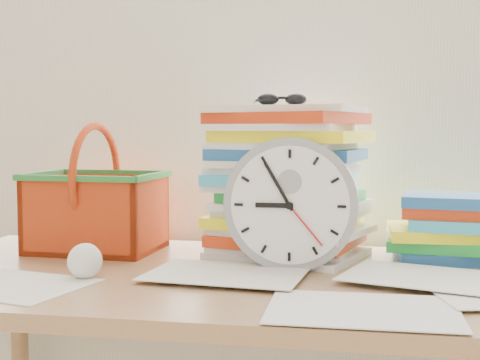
% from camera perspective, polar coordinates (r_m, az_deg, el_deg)
% --- Properties ---
extents(curtain, '(2.40, 0.01, 2.50)m').
position_cam_1_polar(curtain, '(1.69, 2.70, 13.47)').
color(curtain, white).
rests_on(curtain, room_shell).
extents(desk, '(1.40, 0.70, 0.75)m').
position_cam_1_polar(desk, '(1.34, 0.34, -11.05)').
color(desk, '#9A7048').
rests_on(desk, ground).
extents(paper_stack, '(0.39, 0.35, 0.33)m').
position_cam_1_polar(paper_stack, '(1.48, 3.95, -0.15)').
color(paper_stack, white).
rests_on(paper_stack, desk).
extents(clock, '(0.27, 0.05, 0.27)m').
position_cam_1_polar(clock, '(1.34, 4.39, -2.04)').
color(clock, gray).
rests_on(clock, desk).
extents(sunglasses, '(0.14, 0.13, 0.03)m').
position_cam_1_polar(sunglasses, '(1.43, 3.59, 6.90)').
color(sunglasses, black).
rests_on(sunglasses, paper_stack).
extents(book_stack, '(0.29, 0.23, 0.14)m').
position_cam_1_polar(book_stack, '(1.51, 18.11, -3.90)').
color(book_stack, white).
rests_on(book_stack, desk).
extents(basket, '(0.30, 0.24, 0.29)m').
position_cam_1_polar(basket, '(1.58, -12.16, -0.73)').
color(basket, '#DA4415').
rests_on(basket, desk).
extents(crumpled_ball, '(0.07, 0.07, 0.07)m').
position_cam_1_polar(crumpled_ball, '(1.30, -13.11, -6.72)').
color(crumpled_ball, white).
rests_on(crumpled_ball, desk).
extents(scattered_papers, '(1.26, 0.42, 0.02)m').
position_cam_1_polar(scattered_papers, '(1.32, 0.35, -7.67)').
color(scattered_papers, white).
rests_on(scattered_papers, desk).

